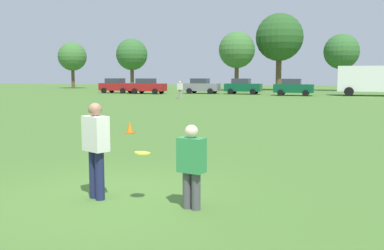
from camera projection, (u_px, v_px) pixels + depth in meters
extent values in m
plane|color=#47702D|center=(109.00, 196.00, 7.71)|extent=(181.94, 181.94, 0.00)
cylinder|color=#1E234C|center=(94.00, 174.00, 7.59)|extent=(0.16, 0.16, 0.86)
cylinder|color=#1E234C|center=(100.00, 176.00, 7.47)|extent=(0.16, 0.16, 0.86)
cube|color=silver|center=(96.00, 134.00, 7.44)|extent=(0.54, 0.46, 0.62)
sphere|color=#8C664C|center=(95.00, 110.00, 7.39)|extent=(0.24, 0.24, 0.24)
cylinder|color=#4C4C51|center=(196.00, 191.00, 6.92)|extent=(0.15, 0.15, 0.62)
cylinder|color=#4C4C51|center=(187.00, 190.00, 7.00)|extent=(0.15, 0.15, 0.62)
cube|color=#338C4C|center=(192.00, 155.00, 6.89)|extent=(0.48, 0.36, 0.57)
sphere|color=beige|center=(192.00, 131.00, 6.85)|extent=(0.22, 0.22, 0.22)
cylinder|color=yellow|center=(143.00, 153.00, 7.19)|extent=(0.27, 0.27, 0.06)
cube|color=#D8590C|center=(130.00, 133.00, 16.13)|extent=(0.32, 0.32, 0.03)
cone|color=orange|center=(130.00, 127.00, 16.10)|extent=(0.24, 0.24, 0.45)
cube|color=maroon|center=(117.00, 87.00, 52.76)|extent=(4.31, 2.07, 0.90)
cube|color=#2D333D|center=(115.00, 81.00, 52.75)|extent=(2.10, 1.77, 0.64)
cylinder|color=black|center=(130.00, 90.00, 53.35)|extent=(0.67, 0.26, 0.66)
cylinder|color=black|center=(123.00, 91.00, 51.46)|extent=(0.67, 0.26, 0.66)
cylinder|color=black|center=(112.00, 90.00, 54.16)|extent=(0.67, 0.26, 0.66)
cylinder|color=black|center=(104.00, 91.00, 52.27)|extent=(0.67, 0.26, 0.66)
cube|color=maroon|center=(148.00, 87.00, 50.67)|extent=(4.31, 2.07, 0.90)
cube|color=#2D333D|center=(146.00, 81.00, 50.66)|extent=(2.10, 1.77, 0.64)
cylinder|color=black|center=(161.00, 91.00, 51.25)|extent=(0.67, 0.26, 0.66)
cylinder|color=black|center=(155.00, 91.00, 49.37)|extent=(0.67, 0.26, 0.66)
cylinder|color=black|center=(142.00, 91.00, 52.07)|extent=(0.67, 0.26, 0.66)
cylinder|color=black|center=(134.00, 91.00, 50.18)|extent=(0.67, 0.26, 0.66)
cube|color=slate|center=(202.00, 87.00, 51.28)|extent=(4.31, 2.07, 0.90)
cube|color=#2D333D|center=(200.00, 81.00, 51.28)|extent=(2.10, 1.77, 0.64)
cylinder|color=black|center=(215.00, 91.00, 51.87)|extent=(0.67, 0.26, 0.66)
cylinder|color=black|center=(210.00, 91.00, 49.99)|extent=(0.67, 0.26, 0.66)
cylinder|color=black|center=(194.00, 90.00, 52.68)|extent=(0.67, 0.26, 0.66)
cylinder|color=black|center=(189.00, 91.00, 50.80)|extent=(0.67, 0.26, 0.66)
cube|color=#0C4C2D|center=(243.00, 87.00, 49.67)|extent=(4.31, 2.07, 0.90)
cube|color=#2D333D|center=(241.00, 81.00, 49.66)|extent=(2.10, 1.77, 0.64)
cylinder|color=black|center=(256.00, 91.00, 50.26)|extent=(0.67, 0.26, 0.66)
cylinder|color=black|center=(253.00, 92.00, 48.37)|extent=(0.67, 0.26, 0.66)
cylinder|color=black|center=(234.00, 91.00, 51.07)|extent=(0.67, 0.26, 0.66)
cylinder|color=black|center=(230.00, 91.00, 49.18)|extent=(0.67, 0.26, 0.66)
cube|color=#0C4C2D|center=(294.00, 88.00, 46.03)|extent=(4.31, 2.07, 0.90)
cube|color=#2D333D|center=(292.00, 82.00, 46.02)|extent=(2.10, 1.77, 0.64)
cylinder|color=black|center=(307.00, 92.00, 46.62)|extent=(0.67, 0.26, 0.66)
cylinder|color=black|center=(305.00, 93.00, 44.73)|extent=(0.67, 0.26, 0.66)
cylinder|color=black|center=(282.00, 92.00, 47.43)|extent=(0.67, 0.26, 0.66)
cylinder|color=black|center=(280.00, 93.00, 45.54)|extent=(0.67, 0.26, 0.66)
cube|color=white|center=(371.00, 79.00, 45.25)|extent=(6.95, 2.94, 2.70)
cylinder|color=black|center=(348.00, 91.00, 47.39)|extent=(0.98, 0.34, 0.96)
cylinder|color=black|center=(349.00, 92.00, 44.81)|extent=(0.98, 0.34, 0.96)
cylinder|color=gray|center=(181.00, 94.00, 39.94)|extent=(0.16, 0.16, 0.85)
cylinder|color=gray|center=(179.00, 94.00, 40.03)|extent=(0.16, 0.16, 0.85)
cube|color=silver|center=(180.00, 86.00, 39.90)|extent=(0.52, 0.39, 0.60)
sphere|color=#D8AD8C|center=(180.00, 82.00, 39.85)|extent=(0.23, 0.23, 0.23)
cylinder|color=brown|center=(73.00, 78.00, 71.88)|extent=(0.55, 0.55, 3.32)
sphere|color=#3D7033|center=(72.00, 57.00, 71.46)|extent=(4.74, 4.74, 4.74)
cylinder|color=brown|center=(132.00, 79.00, 64.54)|extent=(0.55, 0.55, 3.31)
sphere|color=#33662D|center=(132.00, 54.00, 64.12)|extent=(4.73, 4.73, 4.73)
cylinder|color=brown|center=(237.00, 78.00, 60.60)|extent=(0.60, 0.60, 3.59)
sphere|color=#3D7033|center=(237.00, 50.00, 60.14)|extent=(5.13, 5.13, 5.13)
cylinder|color=brown|center=(279.00, 74.00, 61.58)|extent=(0.79, 0.79, 4.75)
sphere|color=#285623|center=(279.00, 37.00, 60.97)|extent=(6.78, 6.78, 6.78)
cylinder|color=brown|center=(340.00, 79.00, 59.77)|extent=(0.57, 0.57, 3.42)
sphere|color=#33662D|center=(342.00, 51.00, 59.33)|extent=(4.89, 4.89, 4.89)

